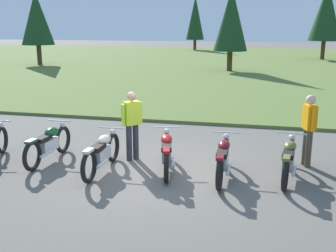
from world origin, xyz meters
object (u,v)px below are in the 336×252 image
(motorcycle_cream, at_px, (102,152))
(rider_in_hivis_vest, at_px, (309,126))
(rider_near_row_end, at_px, (132,122))
(motorcycle_british_green, at_px, (49,143))
(motorcycle_olive, at_px, (289,159))
(motorcycle_red, at_px, (167,152))
(motorcycle_maroon, at_px, (223,158))

(motorcycle_cream, height_order, rider_in_hivis_vest, rider_in_hivis_vest)
(rider_near_row_end, bearing_deg, motorcycle_british_green, -163.70)
(motorcycle_cream, bearing_deg, rider_in_hivis_vest, 17.88)
(rider_near_row_end, bearing_deg, motorcycle_olive, -7.43)
(motorcycle_red, height_order, motorcycle_olive, same)
(motorcycle_maroon, height_order, rider_in_hivis_vest, rider_in_hivis_vest)
(motorcycle_maroon, distance_m, rider_near_row_end, 2.42)
(motorcycle_british_green, height_order, motorcycle_cream, same)
(motorcycle_british_green, distance_m, motorcycle_olive, 5.54)
(rider_in_hivis_vest, bearing_deg, motorcycle_maroon, -145.78)
(motorcycle_british_green, height_order, motorcycle_red, same)
(motorcycle_maroon, bearing_deg, motorcycle_red, 172.66)
(motorcycle_british_green, xyz_separation_m, motorcycle_maroon, (4.18, -0.16, 0.00))
(motorcycle_olive, distance_m, rider_in_hivis_vest, 1.19)
(motorcycle_british_green, relative_size, motorcycle_red, 1.02)
(motorcycle_cream, relative_size, motorcycle_red, 1.02)
(motorcycle_olive, xyz_separation_m, rider_near_row_end, (-3.62, 0.47, 0.51))
(motorcycle_british_green, relative_size, motorcycle_olive, 1.00)
(motorcycle_cream, height_order, motorcycle_red, same)
(motorcycle_british_green, height_order, rider_near_row_end, rider_near_row_end)
(rider_near_row_end, bearing_deg, rider_in_hivis_vest, 7.15)
(motorcycle_british_green, xyz_separation_m, rider_in_hivis_vest, (5.98, 1.07, 0.51))
(motorcycle_cream, bearing_deg, motorcycle_maroon, 4.61)
(motorcycle_cream, distance_m, motorcycle_maroon, 2.68)
(rider_in_hivis_vest, bearing_deg, motorcycle_red, -160.96)
(motorcycle_british_green, bearing_deg, motorcycle_cream, -13.83)
(motorcycle_cream, distance_m, motorcycle_red, 1.44)
(rider_in_hivis_vest, distance_m, rider_near_row_end, 4.10)
(rider_in_hivis_vest, bearing_deg, rider_near_row_end, -172.85)
(motorcycle_red, bearing_deg, motorcycle_maroon, -7.34)
(motorcycle_red, bearing_deg, rider_near_row_end, 150.59)
(motorcycle_red, distance_m, rider_in_hivis_vest, 3.30)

